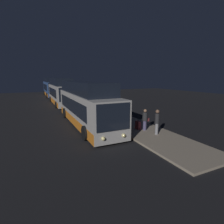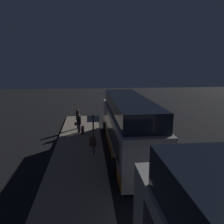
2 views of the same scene
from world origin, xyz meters
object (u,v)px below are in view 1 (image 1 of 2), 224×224
(passenger_boarding, at_px, (145,119))
(passenger_waiting, at_px, (157,121))
(bus_lead, at_px, (86,106))
(bus_second, at_px, (61,93))
(bus_third, at_px, (51,88))
(trash_bin, at_px, (114,118))
(sign_post, at_px, (106,101))
(suitcase, at_px, (138,125))

(passenger_boarding, height_order, passenger_waiting, passenger_waiting)
(bus_lead, bearing_deg, bus_second, -180.00)
(bus_second, xyz_separation_m, bus_third, (-13.12, -0.00, 0.05))
(passenger_waiting, bearing_deg, bus_third, -36.84)
(bus_third, bearing_deg, bus_lead, 0.00)
(bus_lead, relative_size, bus_third, 1.06)
(passenger_waiting, relative_size, trash_bin, 2.81)
(passenger_boarding, bearing_deg, sign_post, 179.63)
(bus_third, relative_size, sign_post, 4.04)
(bus_lead, height_order, suitcase, bus_lead)
(bus_third, distance_m, trash_bin, 27.76)
(trash_bin, bearing_deg, bus_second, -170.56)
(bus_lead, xyz_separation_m, bus_third, (-26.82, -0.00, 0.15))
(passenger_boarding, relative_size, passenger_waiting, 0.91)
(sign_post, height_order, trash_bin, sign_post)
(suitcase, relative_size, trash_bin, 1.36)
(bus_third, height_order, suitcase, bus_third)
(passenger_waiting, xyz_separation_m, sign_post, (-6.20, -1.29, 0.69))
(suitcase, distance_m, sign_post, 4.78)
(passenger_waiting, xyz_separation_m, trash_bin, (-4.58, -1.26, -0.70))
(bus_lead, bearing_deg, bus_third, -180.00)
(bus_lead, bearing_deg, sign_post, 109.04)
(trash_bin, bearing_deg, bus_third, -175.01)
(bus_lead, distance_m, suitcase, 5.03)
(bus_third, distance_m, suitcase, 30.69)
(bus_lead, xyz_separation_m, sign_post, (-0.82, 2.38, 0.15))
(bus_lead, height_order, bus_third, bus_third)
(sign_post, bearing_deg, passenger_waiting, 11.76)
(sign_post, xyz_separation_m, trash_bin, (1.62, 0.04, -1.39))
(bus_lead, distance_m, passenger_waiting, 6.53)
(passenger_waiting, bearing_deg, bus_lead, -9.06)
(suitcase, bearing_deg, bus_second, -169.58)
(bus_second, bearing_deg, bus_third, -180.00)
(bus_second, xyz_separation_m, passenger_waiting, (19.08, 3.67, -0.63))
(passenger_boarding, xyz_separation_m, passenger_waiting, (1.25, 0.14, 0.14))
(bus_second, distance_m, trash_bin, 14.76)
(suitcase, height_order, sign_post, sign_post)
(bus_third, bearing_deg, passenger_waiting, 6.50)
(bus_second, height_order, trash_bin, bus_second)
(suitcase, bearing_deg, bus_third, -174.02)
(passenger_boarding, relative_size, trash_bin, 2.56)
(bus_lead, relative_size, suitcase, 13.06)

